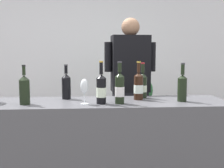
% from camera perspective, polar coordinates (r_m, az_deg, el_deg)
% --- Properties ---
extents(wall_back, '(8.00, 0.10, 2.80)m').
position_cam_1_polar(wall_back, '(4.93, -4.33, 7.18)').
color(wall_back, white).
rests_on(wall_back, ground_plane).
extents(counter, '(2.35, 0.57, 0.93)m').
position_cam_1_polar(counter, '(2.49, -4.17, -14.20)').
color(counter, '#4C4C51').
rests_on(counter, ground_plane).
extents(wine_bottle_0, '(0.08, 0.08, 0.32)m').
position_cam_1_polar(wine_bottle_0, '(2.32, -17.68, -1.04)').
color(wine_bottle_0, black).
rests_on(wine_bottle_0, counter).
extents(wine_bottle_1, '(0.08, 0.08, 0.31)m').
position_cam_1_polar(wine_bottle_1, '(2.51, -9.48, -0.32)').
color(wine_bottle_1, black).
rests_on(wine_bottle_1, counter).
extents(wine_bottle_2, '(0.08, 0.08, 0.35)m').
position_cam_1_polar(wine_bottle_2, '(2.25, 1.54, -0.82)').
color(wine_bottle_2, black).
rests_on(wine_bottle_2, counter).
extents(wine_bottle_3, '(0.08, 0.08, 0.35)m').
position_cam_1_polar(wine_bottle_3, '(2.25, -2.29, -1.04)').
color(wine_bottle_3, black).
rests_on(wine_bottle_3, counter).
extents(wine_bottle_4, '(0.08, 0.08, 0.34)m').
position_cam_1_polar(wine_bottle_4, '(2.45, 5.44, -0.42)').
color(wine_bottle_4, black).
rests_on(wine_bottle_4, counter).
extents(wine_bottle_5, '(0.08, 0.08, 0.33)m').
position_cam_1_polar(wine_bottle_5, '(2.55, 6.31, -0.25)').
color(wine_bottle_5, black).
rests_on(wine_bottle_5, counter).
extents(wine_bottle_6, '(0.08, 0.08, 0.33)m').
position_cam_1_polar(wine_bottle_6, '(2.42, 14.25, -0.56)').
color(wine_bottle_6, black).
rests_on(wine_bottle_6, counter).
extents(wine_glass, '(0.07, 0.07, 0.21)m').
position_cam_1_polar(wine_glass, '(2.24, -5.79, -0.65)').
color(wine_glass, silver).
rests_on(wine_glass, counter).
extents(person_server, '(0.55, 0.26, 1.70)m').
position_cam_1_polar(person_server, '(3.00, 3.69, -3.23)').
color(person_server, black).
rests_on(person_server, ground_plane).
extents(potted_shrub, '(0.59, 0.60, 1.30)m').
position_cam_1_polar(potted_shrub, '(3.77, 4.14, -1.51)').
color(potted_shrub, brown).
rests_on(potted_shrub, ground_plane).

